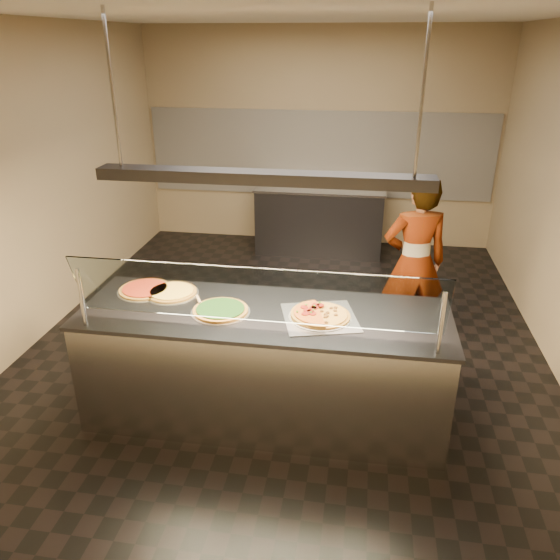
% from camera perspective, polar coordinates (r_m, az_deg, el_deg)
% --- Properties ---
extents(ground, '(5.00, 6.00, 0.02)m').
position_cam_1_polar(ground, '(5.67, 0.86, -5.89)').
color(ground, black).
rests_on(ground, ground).
extents(ceiling, '(5.00, 6.00, 0.02)m').
position_cam_1_polar(ceiling, '(4.93, 1.10, 26.27)').
color(ceiling, silver).
rests_on(ceiling, wall_back).
extents(wall_back, '(5.00, 0.02, 3.00)m').
position_cam_1_polar(wall_back, '(8.02, 4.10, 14.46)').
color(wall_back, tan).
rests_on(wall_back, ground).
extents(wall_front, '(5.00, 0.02, 3.00)m').
position_cam_1_polar(wall_front, '(2.37, -9.47, -9.80)').
color(wall_front, tan).
rests_on(wall_front, ground).
extents(wall_left, '(0.02, 6.00, 3.00)m').
position_cam_1_polar(wall_left, '(5.97, -23.97, 9.23)').
color(wall_left, tan).
rests_on(wall_left, ground).
extents(tile_band, '(4.90, 0.02, 1.20)m').
position_cam_1_polar(tile_band, '(8.02, 4.03, 13.02)').
color(tile_band, silver).
rests_on(tile_band, wall_back).
extents(serving_counter, '(2.79, 0.94, 0.93)m').
position_cam_1_polar(serving_counter, '(4.33, -1.61, -8.82)').
color(serving_counter, '#B7B7BC').
rests_on(serving_counter, ground).
extents(sneeze_guard, '(2.55, 0.18, 0.54)m').
position_cam_1_polar(sneeze_guard, '(3.66, -2.72, -1.66)').
color(sneeze_guard, '#B7B7BC').
rests_on(sneeze_guard, serving_counter).
extents(perforated_tray, '(0.64, 0.64, 0.01)m').
position_cam_1_polar(perforated_tray, '(4.02, 4.21, -3.86)').
color(perforated_tray, silver).
rests_on(perforated_tray, serving_counter).
extents(half_pizza_pepperoni, '(0.32, 0.47, 0.05)m').
position_cam_1_polar(half_pizza_pepperoni, '(4.02, 2.75, -3.40)').
color(half_pizza_pepperoni, brown).
rests_on(half_pizza_pepperoni, perforated_tray).
extents(half_pizza_sausage, '(0.32, 0.47, 0.04)m').
position_cam_1_polar(half_pizza_sausage, '(4.01, 5.69, -3.70)').
color(half_pizza_sausage, brown).
rests_on(half_pizza_sausage, perforated_tray).
extents(pizza_spinach, '(0.44, 0.44, 0.03)m').
position_cam_1_polar(pizza_spinach, '(4.11, -6.22, -3.11)').
color(pizza_spinach, silver).
rests_on(pizza_spinach, serving_counter).
extents(pizza_cheese, '(0.43, 0.43, 0.03)m').
position_cam_1_polar(pizza_cheese, '(4.47, -11.22, -1.22)').
color(pizza_cheese, silver).
rests_on(pizza_cheese, serving_counter).
extents(pizza_tomato, '(0.44, 0.44, 0.03)m').
position_cam_1_polar(pizza_tomato, '(4.57, -13.91, -0.91)').
color(pizza_tomato, silver).
rests_on(pizza_tomato, serving_counter).
extents(pizza_spatula, '(0.26, 0.20, 0.02)m').
position_cam_1_polar(pizza_spatula, '(4.23, -7.87, -2.19)').
color(pizza_spatula, '#B7B7BC').
rests_on(pizza_spatula, pizza_spinach).
extents(prep_table, '(1.79, 0.74, 0.93)m').
position_cam_1_polar(prep_table, '(7.81, 4.17, 6.38)').
color(prep_table, '#313136').
rests_on(prep_table, ground).
extents(worker, '(0.70, 0.54, 1.70)m').
position_cam_1_polar(worker, '(5.35, 13.85, 1.74)').
color(worker, '#35343C').
rests_on(worker, ground).
extents(heat_lamp_housing, '(2.30, 0.18, 0.08)m').
position_cam_1_polar(heat_lamp_housing, '(3.74, -1.87, 10.67)').
color(heat_lamp_housing, '#313136').
rests_on(heat_lamp_housing, ceiling).
extents(lamp_rod_left, '(0.02, 0.02, 1.01)m').
position_cam_1_polar(lamp_rod_left, '(3.97, -17.11, 18.43)').
color(lamp_rod_left, '#B7B7BC').
rests_on(lamp_rod_left, ceiling).
extents(lamp_rod_right, '(0.02, 0.02, 1.01)m').
position_cam_1_polar(lamp_rod_right, '(3.61, 14.68, 18.24)').
color(lamp_rod_right, '#B7B7BC').
rests_on(lamp_rod_right, ceiling).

